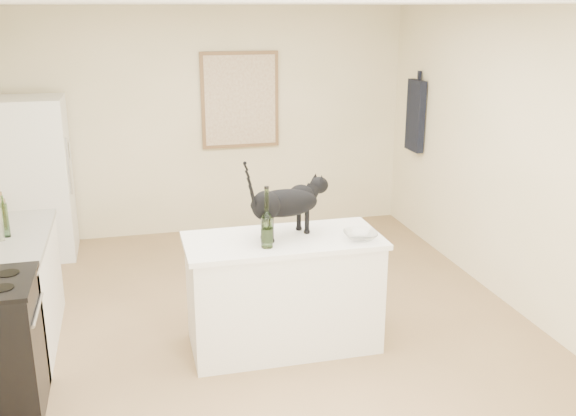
% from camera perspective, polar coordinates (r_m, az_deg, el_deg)
% --- Properties ---
extents(floor, '(5.50, 5.50, 0.00)m').
position_cam_1_polar(floor, '(5.48, -1.94, -10.93)').
color(floor, '#977750').
rests_on(floor, ground).
extents(ceiling, '(5.50, 5.50, 0.00)m').
position_cam_1_polar(ceiling, '(4.83, -2.26, 17.42)').
color(ceiling, white).
rests_on(ceiling, ground).
extents(wall_back, '(4.50, 0.00, 4.50)m').
position_cam_1_polar(wall_back, '(7.65, -6.44, 7.45)').
color(wall_back, '#F5E5BE').
rests_on(wall_back, ground).
extents(wall_front, '(4.50, 0.00, 4.50)m').
position_cam_1_polar(wall_front, '(2.56, 11.28, -13.20)').
color(wall_front, '#F5E5BE').
rests_on(wall_front, ground).
extents(wall_right, '(0.00, 5.50, 5.50)m').
position_cam_1_polar(wall_right, '(5.88, 19.95, 3.57)').
color(wall_right, '#F5E5BE').
rests_on(wall_right, ground).
extents(island_base, '(1.44, 0.67, 0.86)m').
position_cam_1_polar(island_base, '(5.13, -0.41, -7.59)').
color(island_base, white).
rests_on(island_base, floor).
extents(island_top, '(1.50, 0.70, 0.04)m').
position_cam_1_polar(island_top, '(4.96, -0.42, -2.86)').
color(island_top, white).
rests_on(island_top, island_base).
extents(left_cabinets, '(0.60, 1.40, 0.86)m').
position_cam_1_polar(left_cabinets, '(5.55, -22.94, -7.05)').
color(left_cabinets, white).
rests_on(left_cabinets, floor).
extents(left_countertop, '(0.62, 1.44, 0.04)m').
position_cam_1_polar(left_countertop, '(5.39, -23.49, -2.67)').
color(left_countertop, gray).
rests_on(left_countertop, left_cabinets).
extents(fridge, '(0.68, 0.68, 1.70)m').
position_cam_1_polar(fridge, '(7.35, -21.12, 2.40)').
color(fridge, white).
rests_on(fridge, floor).
extents(artwork_frame, '(0.90, 0.03, 1.10)m').
position_cam_1_polar(artwork_frame, '(7.63, -4.21, 9.38)').
color(artwork_frame, brown).
rests_on(artwork_frame, wall_back).
extents(artwork_canvas, '(0.82, 0.00, 1.02)m').
position_cam_1_polar(artwork_canvas, '(7.61, -4.18, 9.37)').
color(artwork_canvas, beige).
rests_on(artwork_canvas, wall_back).
extents(hanging_garment, '(0.08, 0.34, 0.80)m').
position_cam_1_polar(hanging_garment, '(7.58, 11.09, 7.92)').
color(hanging_garment, black).
rests_on(hanging_garment, wall_right).
extents(black_cat, '(0.70, 0.45, 0.47)m').
position_cam_1_polar(black_cat, '(4.91, -0.33, 0.12)').
color(black_cat, black).
rests_on(black_cat, island_top).
extents(wine_bottle, '(0.11, 0.11, 0.41)m').
position_cam_1_polar(wine_bottle, '(4.70, -1.86, -1.13)').
color(wine_bottle, '#335622').
rests_on(wine_bottle, island_top).
extents(glass_bowl, '(0.28, 0.28, 0.06)m').
position_cam_1_polar(glass_bowl, '(4.94, 6.34, -2.43)').
color(glass_bowl, white).
rests_on(glass_bowl, island_top).
extents(fridge_paper, '(0.04, 0.13, 0.18)m').
position_cam_1_polar(fridge_paper, '(7.29, -18.63, 4.83)').
color(fridge_paper, beige).
rests_on(fridge_paper, fridge).
extents(counter_bottle_cluster, '(0.10, 0.32, 0.27)m').
position_cam_1_polar(counter_bottle_cluster, '(5.41, -23.69, -0.96)').
color(counter_bottle_cluster, '#184A1C').
rests_on(counter_bottle_cluster, left_countertop).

